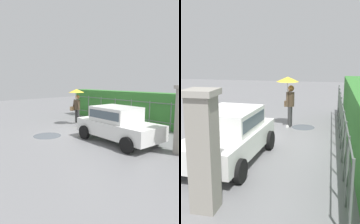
{
  "view_description": "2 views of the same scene",
  "coord_description": "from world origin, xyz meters",
  "views": [
    {
      "loc": [
        7.72,
        -7.45,
        2.59
      ],
      "look_at": [
        -0.3,
        -0.01,
        0.99
      ],
      "focal_mm": 35.12,
      "sensor_mm": 36.0,
      "label": 1
    },
    {
      "loc": [
        9.33,
        2.34,
        3.11
      ],
      "look_at": [
        -0.28,
        0.32,
        1.0
      ],
      "focal_mm": 45.98,
      "sensor_mm": 36.0,
      "label": 2
    }
  ],
  "objects": [
    {
      "name": "pedestrian",
      "position": [
        -2.16,
        0.69,
        1.5
      ],
      "size": [
        0.9,
        0.9,
        2.08
      ],
      "rotation": [
        0.0,
        0.0,
        -1.62
      ],
      "color": "#333333",
      "rests_on": "ground"
    },
    {
      "name": "puddle_near",
      "position": [
        -0.96,
        -2.11,
        0.0
      ],
      "size": [
        1.29,
        1.29,
        0.0
      ],
      "primitive_type": "cylinder",
      "color": "#4C545B",
      "rests_on": "ground"
    },
    {
      "name": "puddle_far",
      "position": [
        -2.15,
        1.31,
        0.0
      ],
      "size": [
        0.94,
        0.94,
        0.0
      ],
      "primitive_type": "cylinder",
      "color": "#4C545B",
      "rests_on": "ground"
    },
    {
      "name": "fence_section",
      "position": [
        0.24,
        2.74,
        0.83
      ],
      "size": [
        9.65,
        0.05,
        1.5
      ],
      "color": "#59605B",
      "rests_on": "ground"
    },
    {
      "name": "ground_plane",
      "position": [
        0.0,
        0.0,
        0.0
      ],
      "size": [
        40.0,
        40.0,
        0.0
      ],
      "primitive_type": "plane",
      "color": "slate"
    },
    {
      "name": "car",
      "position": [
        1.87,
        -0.42,
        0.8
      ],
      "size": [
        3.84,
        2.09,
        1.48
      ],
      "rotation": [
        0.0,
        0.0,
        -0.08
      ],
      "color": "white",
      "rests_on": "ground"
    },
    {
      "name": "hedge_row",
      "position": [
        0.24,
        3.44,
        0.95
      ],
      "size": [
        10.6,
        0.9,
        1.9
      ],
      "primitive_type": "cube",
      "color": "#387F33",
      "rests_on": "ground"
    }
  ]
}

